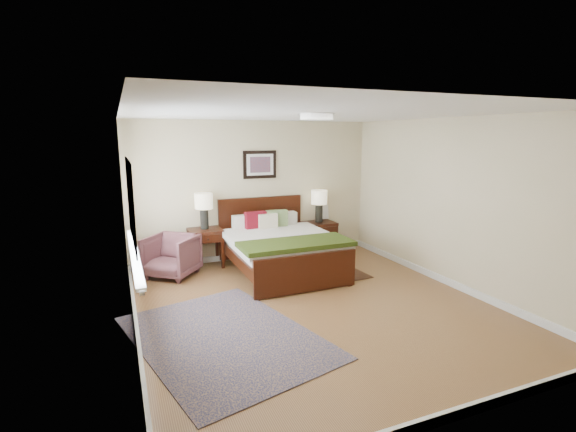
% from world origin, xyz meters
% --- Properties ---
extents(floor, '(5.00, 5.00, 0.00)m').
position_xyz_m(floor, '(0.00, 0.00, 0.00)').
color(floor, olive).
rests_on(floor, ground).
extents(back_wall, '(4.50, 0.04, 2.50)m').
position_xyz_m(back_wall, '(0.00, 2.50, 1.25)').
color(back_wall, beige).
rests_on(back_wall, ground).
extents(front_wall, '(4.50, 0.04, 2.50)m').
position_xyz_m(front_wall, '(0.00, -2.50, 1.25)').
color(front_wall, beige).
rests_on(front_wall, ground).
extents(left_wall, '(0.04, 5.00, 2.50)m').
position_xyz_m(left_wall, '(-2.25, 0.00, 1.25)').
color(left_wall, beige).
rests_on(left_wall, ground).
extents(right_wall, '(0.04, 5.00, 2.50)m').
position_xyz_m(right_wall, '(2.25, 0.00, 1.25)').
color(right_wall, beige).
rests_on(right_wall, ground).
extents(ceiling, '(4.50, 5.00, 0.02)m').
position_xyz_m(ceiling, '(0.00, 0.00, 2.50)').
color(ceiling, white).
rests_on(ceiling, back_wall).
extents(window, '(0.11, 2.72, 1.32)m').
position_xyz_m(window, '(-2.20, 0.70, 1.38)').
color(window, silver).
rests_on(window, left_wall).
extents(door, '(0.06, 1.00, 2.18)m').
position_xyz_m(door, '(-2.23, -1.75, 1.07)').
color(door, silver).
rests_on(door, ground).
extents(ceil_fixture, '(0.44, 0.44, 0.08)m').
position_xyz_m(ceil_fixture, '(0.00, 0.00, 2.47)').
color(ceil_fixture, white).
rests_on(ceil_fixture, ceiling).
extents(bed, '(1.70, 2.06, 1.11)m').
position_xyz_m(bed, '(0.09, 1.49, 0.51)').
color(bed, '#361708').
rests_on(bed, ground).
extents(wall_art, '(0.62, 0.05, 0.50)m').
position_xyz_m(wall_art, '(0.09, 2.47, 1.72)').
color(wall_art, black).
rests_on(wall_art, back_wall).
extents(nightstand_left, '(0.56, 0.50, 0.66)m').
position_xyz_m(nightstand_left, '(-0.98, 2.25, 0.54)').
color(nightstand_left, '#361708').
rests_on(nightstand_left, ground).
extents(nightstand_right, '(0.61, 0.46, 0.61)m').
position_xyz_m(nightstand_right, '(1.20, 2.26, 0.37)').
color(nightstand_right, '#361708').
rests_on(nightstand_right, ground).
extents(lamp_left, '(0.30, 0.30, 0.61)m').
position_xyz_m(lamp_left, '(-0.98, 2.27, 1.08)').
color(lamp_left, black).
rests_on(lamp_left, nightstand_left).
extents(lamp_right, '(0.30, 0.30, 0.61)m').
position_xyz_m(lamp_right, '(1.20, 2.27, 1.03)').
color(lamp_right, black).
rests_on(lamp_right, nightstand_right).
extents(armchair, '(1.03, 1.03, 0.68)m').
position_xyz_m(armchair, '(-1.60, 1.95, 0.34)').
color(armchair, brown).
rests_on(armchair, ground).
extents(rug_persian, '(2.28, 2.81, 0.01)m').
position_xyz_m(rug_persian, '(-1.33, -0.42, 0.01)').
color(rug_persian, '#0C193F').
rests_on(rug_persian, ground).
extents(rug_navy, '(0.77, 1.10, 0.01)m').
position_xyz_m(rug_navy, '(0.98, 1.15, 0.01)').
color(rug_navy, black).
rests_on(rug_navy, ground).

